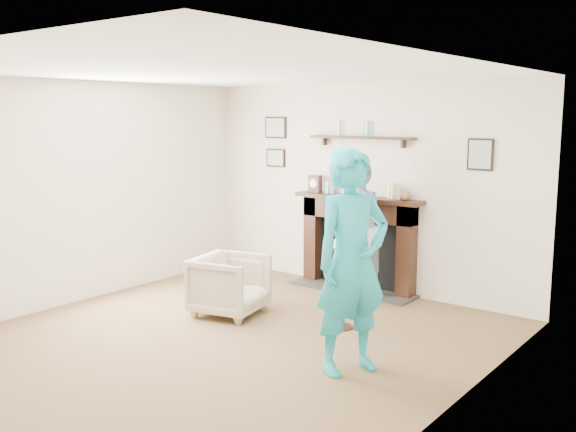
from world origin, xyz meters
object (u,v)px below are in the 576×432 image
object	(u,v)px
man	(352,301)
woman	(350,370)
armchair	(230,314)
pedestal_table	(342,271)

from	to	relation	value
man	woman	world-z (taller)	woman
armchair	woman	bearing A→B (deg)	-118.35
armchair	pedestal_table	world-z (taller)	pedestal_table
armchair	man	bearing A→B (deg)	-45.65
man	pedestal_table	bearing A→B (deg)	18.14
armchair	pedestal_table	size ratio (longest dim) A/B	0.73
woman	pedestal_table	world-z (taller)	pedestal_table
armchair	woman	size ratio (longest dim) A/B	0.38
woman	pedestal_table	distance (m)	1.24
armchair	woman	world-z (taller)	woman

